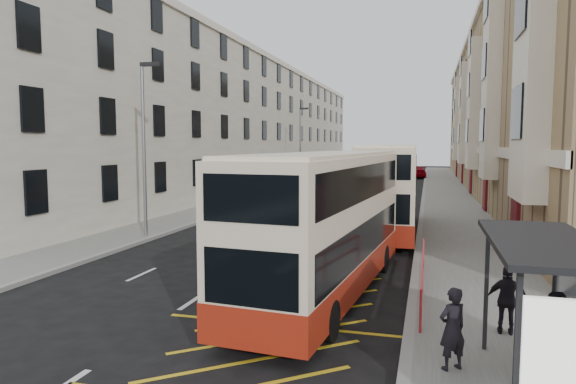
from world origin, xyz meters
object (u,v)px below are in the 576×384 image
(pedestrian_near, at_px, (452,329))
(car_silver, at_px, (341,175))
(street_lamp_near, at_px, (145,140))
(car_red, at_px, (415,172))
(double_decker_rear, at_px, (389,189))
(pedestrian_far, at_px, (507,300))
(double_decker_front, at_px, (326,224))
(car_dark, at_px, (356,170))
(street_lamp_far, at_px, (301,142))
(pedestrian_mid, at_px, (558,336))
(bus_shelter, at_px, (556,288))
(white_van, at_px, (318,185))

(pedestrian_near, distance_m, car_silver, 52.01)
(street_lamp_near, relative_size, car_red, 1.47)
(double_decker_rear, height_order, pedestrian_far, double_decker_rear)
(street_lamp_near, xyz_separation_m, double_decker_front, (9.87, -6.74, -2.51))
(double_decker_rear, distance_m, car_dark, 50.13)
(street_lamp_near, bearing_deg, street_lamp_far, 90.00)
(double_decker_rear, bearing_deg, car_silver, 101.44)
(pedestrian_mid, bearing_deg, bus_shelter, -129.76)
(pedestrian_far, bearing_deg, double_decker_front, -20.84)
(double_decker_rear, relative_size, car_red, 2.04)
(street_lamp_near, height_order, pedestrian_far, street_lamp_near)
(pedestrian_mid, bearing_deg, pedestrian_near, 158.04)
(white_van, relative_size, car_dark, 1.20)
(street_lamp_near, relative_size, double_decker_front, 0.75)
(bus_shelter, relative_size, street_lamp_near, 0.53)
(double_decker_front, height_order, pedestrian_mid, double_decker_front)
(car_red, bearing_deg, double_decker_rear, 78.30)
(street_lamp_near, bearing_deg, pedestrian_mid, -36.85)
(street_lamp_near, bearing_deg, double_decker_rear, 22.83)
(street_lamp_near, bearing_deg, pedestrian_far, -32.02)
(pedestrian_near, xyz_separation_m, car_dark, (-10.82, 65.25, -0.27))
(bus_shelter, relative_size, car_red, 0.78)
(pedestrian_far, relative_size, car_dark, 0.38)
(street_lamp_far, distance_m, double_decker_front, 38.13)
(street_lamp_far, bearing_deg, street_lamp_near, -90.00)
(pedestrian_mid, xyz_separation_m, pedestrian_far, (-0.54, 2.21, -0.04))
(double_decker_front, bearing_deg, bus_shelter, -44.18)
(white_van, xyz_separation_m, car_red, (8.11, 24.10, 0.10))
(double_decker_rear, relative_size, white_van, 2.23)
(double_decker_rear, bearing_deg, pedestrian_near, -83.22)
(street_lamp_far, xyz_separation_m, car_silver, (2.61, 9.60, -3.88))
(pedestrian_near, height_order, pedestrian_mid, pedestrian_mid)
(pedestrian_mid, bearing_deg, car_red, 70.22)
(pedestrian_near, distance_m, car_dark, 66.15)
(pedestrian_mid, relative_size, car_dark, 0.39)
(car_silver, distance_m, car_dark, 14.34)
(street_lamp_near, height_order, car_silver, street_lamp_near)
(pedestrian_near, height_order, white_van, pedestrian_near)
(bus_shelter, bearing_deg, street_lamp_far, 109.12)
(pedestrian_mid, distance_m, pedestrian_far, 2.27)
(pedestrian_far, bearing_deg, bus_shelter, 99.50)
(street_lamp_near, distance_m, street_lamp_far, 30.00)
(pedestrian_mid, distance_m, car_dark, 66.42)
(street_lamp_far, relative_size, white_van, 1.61)
(double_decker_front, xyz_separation_m, double_decker_rear, (0.95, 11.30, 0.10))
(bus_shelter, relative_size, white_van, 0.86)
(white_van, distance_m, car_dark, 29.20)
(double_decker_front, height_order, car_dark, double_decker_front)
(double_decker_front, bearing_deg, pedestrian_near, -48.58)
(pedestrian_near, relative_size, pedestrian_far, 1.03)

